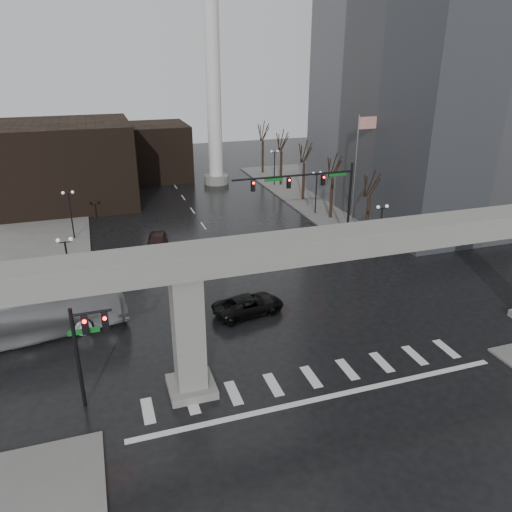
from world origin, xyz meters
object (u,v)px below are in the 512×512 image
object	(u,v)px
signal_mast_arm	(315,188)
city_bus	(23,314)
pickup_truck	(249,305)
far_car	(157,242)

from	to	relation	value
signal_mast_arm	city_bus	world-z (taller)	signal_mast_arm
pickup_truck	far_car	size ratio (longest dim) A/B	1.09
signal_mast_arm	far_car	xyz separation A→B (m)	(-14.78, 3.47, -5.00)
pickup_truck	far_car	bearing A→B (deg)	7.27
city_bus	far_car	world-z (taller)	city_bus
signal_mast_arm	city_bus	size ratio (longest dim) A/B	0.92
city_bus	signal_mast_arm	bearing A→B (deg)	-77.46
signal_mast_arm	city_bus	xyz separation A→B (m)	(-25.40, -9.75, -3.99)
pickup_truck	city_bus	world-z (taller)	city_bus
city_bus	far_car	size ratio (longest dim) A/B	2.73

